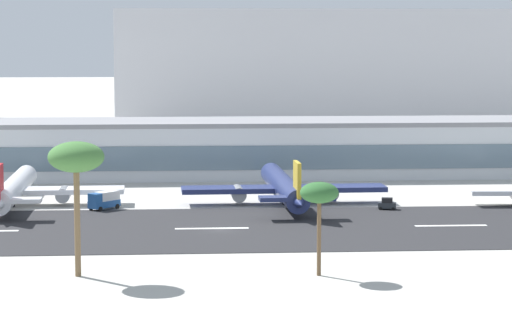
# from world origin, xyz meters

# --- Properties ---
(ground_plane) EXTENTS (1400.00, 1400.00, 0.00)m
(ground_plane) POSITION_xyz_m (0.00, 0.00, 0.00)
(ground_plane) COLOR #B2AFA8
(runway_strip) EXTENTS (800.00, 42.59, 0.08)m
(runway_strip) POSITION_xyz_m (0.00, 1.44, 0.04)
(runway_strip) COLOR #262628
(runway_strip) RESTS_ON ground_plane
(runway_centreline_dash_4) EXTENTS (12.00, 1.20, 0.01)m
(runway_centreline_dash_4) POSITION_xyz_m (-1.33, 1.44, 0.09)
(runway_centreline_dash_4) COLOR white
(runway_centreline_dash_4) RESTS_ON runway_strip
(runway_centreline_dash_5) EXTENTS (12.00, 1.20, 0.01)m
(runway_centreline_dash_5) POSITION_xyz_m (38.13, 1.44, 0.09)
(runway_centreline_dash_5) COLOR white
(runway_centreline_dash_5) RESTS_ON runway_strip
(terminal_building) EXTENTS (207.52, 22.73, 12.54)m
(terminal_building) POSITION_xyz_m (14.21, 72.04, 6.27)
(terminal_building) COLOR silver
(terminal_building) RESTS_ON ground_plane
(distant_hotel_block) EXTENTS (129.39, 35.91, 39.68)m
(distant_hotel_block) POSITION_xyz_m (38.69, 186.57, 19.84)
(distant_hotel_block) COLOR #BCBCC1
(distant_hotel_block) RESTS_ON ground_plane
(airliner_red_tail_gate_0) EXTENTS (40.68, 46.17, 9.63)m
(airliner_red_tail_gate_0) POSITION_xyz_m (-37.07, 28.41, 3.07)
(airliner_red_tail_gate_0) COLOR white
(airliner_red_tail_gate_0) RESTS_ON ground_plane
(airliner_gold_tail_gate_1) EXTENTS (38.34, 47.68, 9.95)m
(airliner_gold_tail_gate_1) POSITION_xyz_m (12.98, 27.24, 3.17)
(airliner_gold_tail_gate_1) COLOR navy
(airliner_gold_tail_gate_1) RESTS_ON ground_plane
(service_box_truck_0) EXTENTS (5.83, 6.04, 3.25)m
(service_box_truck_0) POSITION_xyz_m (-20.12, 23.44, 1.79)
(service_box_truck_0) COLOR #23569E
(service_box_truck_0) RESTS_ON ground_plane
(service_baggage_tug_1) EXTENTS (3.48, 2.48, 2.20)m
(service_baggage_tug_1) POSITION_xyz_m (30.87, 19.69, 1.05)
(service_baggage_tug_1) COLOR #2D3338
(service_baggage_tug_1) RESTS_ON ground_plane
(palm_tree_0) EXTENTS (7.29, 7.29, 17.67)m
(palm_tree_0) POSITION_xyz_m (-19.86, -33.98, 15.33)
(palm_tree_0) COLOR brown
(palm_tree_0) RESTS_ON ground_plane
(palm_tree_1) EXTENTS (5.05, 5.05, 12.34)m
(palm_tree_1) POSITION_xyz_m (11.53, -35.71, 10.71)
(palm_tree_1) COLOR brown
(palm_tree_1) RESTS_ON ground_plane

